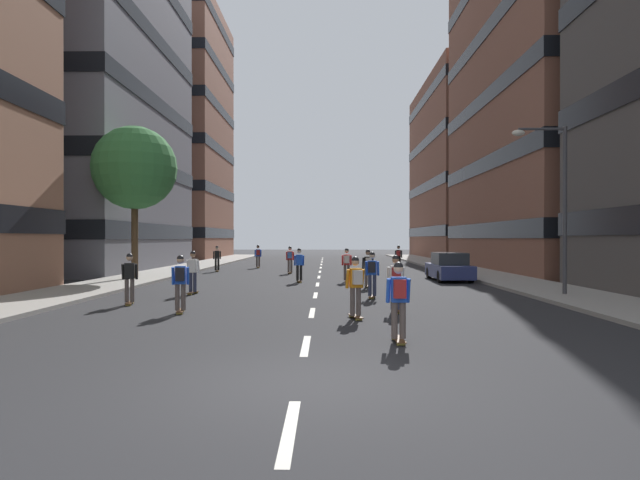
{
  "coord_description": "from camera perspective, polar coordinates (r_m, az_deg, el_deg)",
  "views": [
    {
      "loc": [
        0.44,
        -8.34,
        2.3
      ],
      "look_at": [
        0.0,
        28.31,
        2.17
      ],
      "focal_mm": 29.83,
      "sensor_mm": 36.0,
      "label": 1
    }
  ],
  "objects": [
    {
      "name": "skater_6",
      "position": [
        39.2,
        8.42,
        -1.69
      ],
      "size": [
        0.57,
        0.92,
        1.78
      ],
      "color": "brown",
      "rests_on": "ground_plane"
    },
    {
      "name": "skater_11",
      "position": [
        34.55,
        -3.24,
        -1.94
      ],
      "size": [
        0.54,
        0.91,
        1.78
      ],
      "color": "brown",
      "rests_on": "ground_plane"
    },
    {
      "name": "skater_2",
      "position": [
        11.83,
        8.44,
        -6.03
      ],
      "size": [
        0.54,
        0.91,
        1.78
      ],
      "color": "brown",
      "rests_on": "ground_plane"
    },
    {
      "name": "skater_12",
      "position": [
        27.66,
        -2.24,
        -2.53
      ],
      "size": [
        0.56,
        0.92,
        1.78
      ],
      "color": "brown",
      "rests_on": "ground_plane"
    },
    {
      "name": "sidewalk_left",
      "position": [
        37.73,
        -15.48,
        -3.2
      ],
      "size": [
        3.52,
        68.03,
        0.14
      ],
      "primitive_type": "cube",
      "color": "#9E9991",
      "rests_on": "ground_plane"
    },
    {
      "name": "skater_0",
      "position": [
        41.2,
        -6.66,
        -1.59
      ],
      "size": [
        0.56,
        0.92,
        1.78
      ],
      "color": "brown",
      "rests_on": "ground_plane"
    },
    {
      "name": "ground_plane",
      "position": [
        33.17,
        -0.07,
        -3.78
      ],
      "size": [
        148.44,
        148.44,
        0.0
      ],
      "primitive_type": "plane",
      "color": "#28282B"
    },
    {
      "name": "street_tree_mid",
      "position": [
        31.0,
        -19.26,
        7.27
      ],
      "size": [
        4.54,
        4.54,
        8.28
      ],
      "color": "#4C3823",
      "rests_on": "sidewalk_left"
    },
    {
      "name": "lane_markings",
      "position": [
        33.92,
        -0.06,
        -3.68
      ],
      "size": [
        0.16,
        57.2,
        0.01
      ],
      "color": "silver",
      "rests_on": "ground_plane"
    },
    {
      "name": "skater_1",
      "position": [
        24.74,
        5.18,
        -2.78
      ],
      "size": [
        0.55,
        0.91,
        1.78
      ],
      "color": "brown",
      "rests_on": "ground_plane"
    },
    {
      "name": "skater_3",
      "position": [
        37.12,
        -10.99,
        -1.84
      ],
      "size": [
        0.57,
        0.92,
        1.78
      ],
      "color": "brown",
      "rests_on": "ground_plane"
    },
    {
      "name": "streetlamp_right",
      "position": [
        22.62,
        23.93,
        4.84
      ],
      "size": [
        2.13,
        0.3,
        6.5
      ],
      "color": "#3F3F44",
      "rests_on": "sidewalk_right"
    },
    {
      "name": "skater_4",
      "position": [
        16.59,
        8.14,
        -4.24
      ],
      "size": [
        0.53,
        0.9,
        1.78
      ],
      "color": "brown",
      "rests_on": "ground_plane"
    },
    {
      "name": "skater_10",
      "position": [
        20.4,
        5.61,
        -3.41
      ],
      "size": [
        0.56,
        0.92,
        1.78
      ],
      "color": "brown",
      "rests_on": "ground_plane"
    },
    {
      "name": "building_right_mid",
      "position": [
        45.15,
        26.1,
        18.77
      ],
      "size": [
        14.05,
        21.75,
        33.21
      ],
      "color": "brown",
      "rests_on": "ground_plane"
    },
    {
      "name": "building_left_far",
      "position": [
        65.71,
        -16.64,
        10.83
      ],
      "size": [
        14.05,
        16.68,
        28.7
      ],
      "color": "brown",
      "rests_on": "ground_plane"
    },
    {
      "name": "parked_car_near",
      "position": [
        29.6,
        13.69,
        -2.91
      ],
      "size": [
        1.82,
        4.4,
        1.52
      ],
      "color": "navy",
      "rests_on": "ground_plane"
    },
    {
      "name": "building_right_far",
      "position": [
        64.82,
        17.26,
        7.27
      ],
      "size": [
        14.05,
        22.29,
        20.4
      ],
      "color": "brown",
      "rests_on": "ground_plane"
    },
    {
      "name": "skater_8",
      "position": [
        19.47,
        -19.76,
        -3.68
      ],
      "size": [
        0.57,
        0.92,
        1.78
      ],
      "color": "brown",
      "rests_on": "ground_plane"
    },
    {
      "name": "skater_9",
      "position": [
        15.15,
        3.85,
        -4.66
      ],
      "size": [
        0.57,
        0.92,
        1.78
      ],
      "color": "brown",
      "rests_on": "ground_plane"
    },
    {
      "name": "building_left_mid",
      "position": [
        44.73,
        -25.77,
        15.34
      ],
      "size": [
        14.05,
        19.11,
        27.82
      ],
      "color": "slate",
      "rests_on": "ground_plane"
    },
    {
      "name": "skater_13",
      "position": [
        27.84,
        2.88,
        -2.45
      ],
      "size": [
        0.54,
        0.91,
        1.78
      ],
      "color": "brown",
      "rests_on": "ground_plane"
    },
    {
      "name": "skater_7",
      "position": [
        16.83,
        -14.76,
        -4.18
      ],
      "size": [
        0.56,
        0.92,
        1.78
      ],
      "color": "brown",
      "rests_on": "ground_plane"
    },
    {
      "name": "sidewalk_right",
      "position": [
        37.5,
        15.57,
        -3.22
      ],
      "size": [
        3.52,
        68.03,
        0.14
      ],
      "primitive_type": "cube",
      "color": "#9E9991",
      "rests_on": "ground_plane"
    },
    {
      "name": "skater_5",
      "position": [
        22.4,
        -13.49,
        -3.17
      ],
      "size": [
        0.56,
        0.92,
        1.78
      ],
      "color": "brown",
      "rests_on": "ground_plane"
    }
  ]
}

